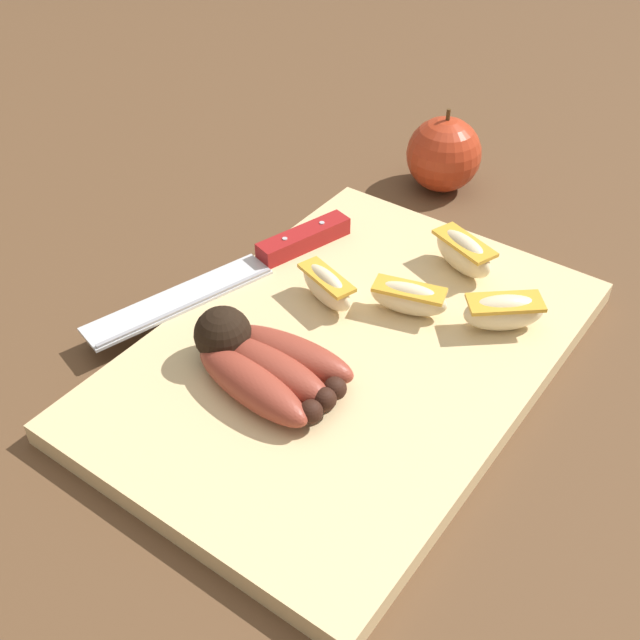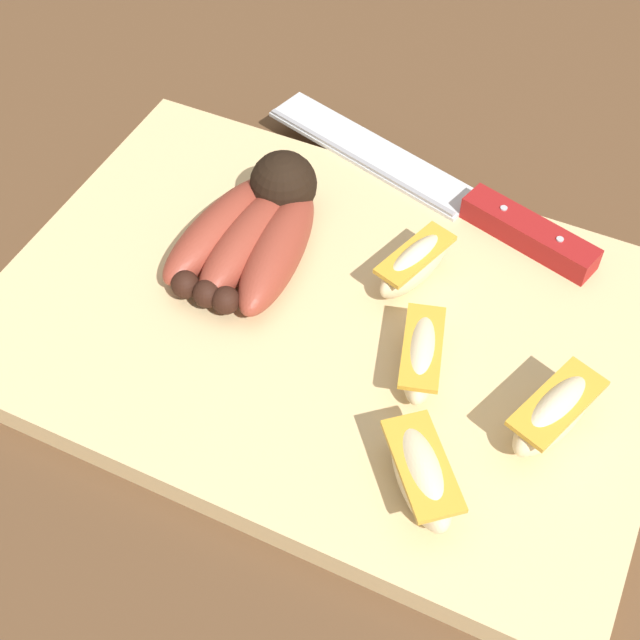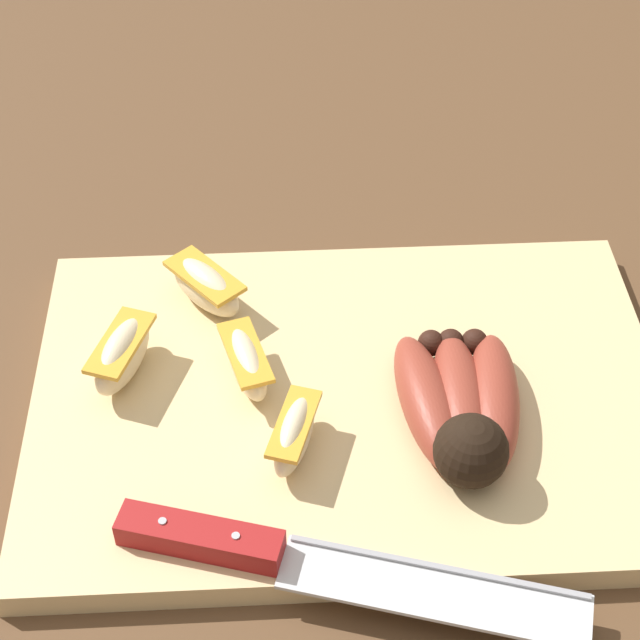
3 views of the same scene
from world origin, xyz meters
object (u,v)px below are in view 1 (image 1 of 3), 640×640
(banana_bunch, at_px, (262,363))
(apple_wedge_far, at_px, (504,312))
(whole_apple, at_px, (444,154))
(chefs_knife, at_px, (263,259))
(apple_wedge_near, at_px, (326,287))
(apple_wedge_middle, at_px, (409,298))
(apple_wedge_extra, at_px, (463,253))

(banana_bunch, relative_size, apple_wedge_far, 1.96)
(banana_bunch, bearing_deg, whole_apple, -172.88)
(chefs_knife, bearing_deg, apple_wedge_near, 81.90)
(banana_bunch, distance_m, apple_wedge_middle, 0.15)
(apple_wedge_near, distance_m, apple_wedge_extra, 0.14)
(chefs_knife, xyz_separation_m, apple_wedge_far, (-0.05, 0.22, 0.01))
(apple_wedge_extra, distance_m, whole_apple, 0.19)
(banana_bunch, xyz_separation_m, chefs_knife, (-0.12, -0.10, -0.01))
(apple_wedge_near, height_order, apple_wedge_far, same)
(apple_wedge_middle, bearing_deg, apple_wedge_extra, 174.37)
(apple_wedge_far, distance_m, apple_wedge_extra, 0.09)
(chefs_knife, distance_m, apple_wedge_far, 0.23)
(chefs_knife, relative_size, apple_wedge_extra, 3.77)
(chefs_knife, bearing_deg, apple_wedge_middle, 97.29)
(apple_wedge_near, distance_m, apple_wedge_far, 0.15)
(chefs_knife, xyz_separation_m, apple_wedge_near, (0.01, 0.08, 0.01))
(banana_bunch, distance_m, apple_wedge_far, 0.21)
(whole_apple, bearing_deg, apple_wedge_far, 39.98)
(apple_wedge_middle, bearing_deg, chefs_knife, -82.71)
(apple_wedge_middle, bearing_deg, whole_apple, -157.60)
(apple_wedge_extra, bearing_deg, chefs_knife, -56.66)
(apple_wedge_near, bearing_deg, chefs_knife, -98.10)
(chefs_knife, bearing_deg, apple_wedge_far, 102.14)
(banana_bunch, height_order, apple_wedge_extra, banana_bunch)
(banana_bunch, relative_size, apple_wedge_extra, 1.86)
(banana_bunch, distance_m, apple_wedge_near, 0.11)
(apple_wedge_middle, bearing_deg, banana_bunch, -19.76)
(apple_wedge_middle, distance_m, apple_wedge_extra, 0.08)
(apple_wedge_near, bearing_deg, apple_wedge_middle, 114.82)
(apple_wedge_middle, height_order, apple_wedge_extra, apple_wedge_extra)
(chefs_knife, height_order, apple_wedge_middle, apple_wedge_middle)
(apple_wedge_middle, height_order, whole_apple, whole_apple)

